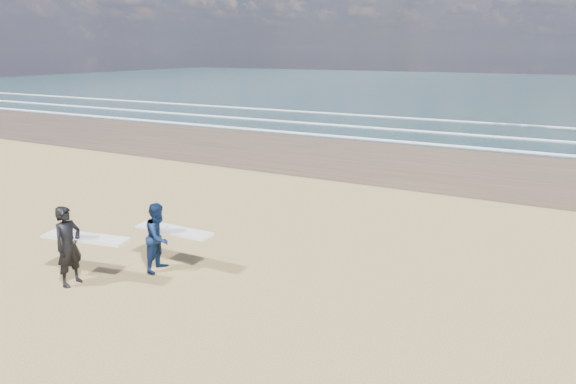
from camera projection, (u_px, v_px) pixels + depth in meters
The scene contains 2 objects.
surfer_near at pixel (70, 245), 12.29m from camera, with size 2.26×1.19×1.99m.
surfer_far at pixel (160, 236), 13.15m from camera, with size 2.20×1.08×1.80m.
Camera 1 is at (10.25, -7.97, 5.55)m, focal length 32.00 mm.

